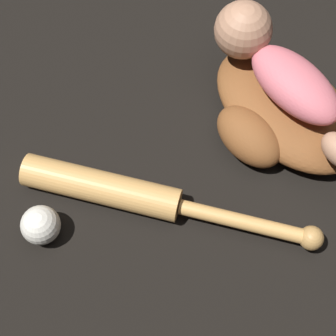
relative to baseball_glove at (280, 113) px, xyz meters
name	(u,v)px	position (x,y,z in m)	size (l,w,h in m)	color
ground_plane	(312,131)	(-0.06, -0.02, -0.04)	(6.00, 6.00, 0.00)	black
baseball_glove	(280,113)	(0.00, 0.00, 0.00)	(0.37, 0.30, 0.08)	brown
baby_figure	(281,69)	(0.03, -0.03, 0.08)	(0.38, 0.19, 0.11)	#D16670
baseball_bat	(132,195)	(0.13, 0.30, -0.01)	(0.52, 0.24, 0.06)	tan
baseball	(41,225)	(0.22, 0.44, -0.01)	(0.07, 0.07, 0.07)	silver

